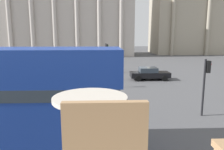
# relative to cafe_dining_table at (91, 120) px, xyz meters

# --- Properties ---
(cafe_dining_table) EXTENTS (0.60, 0.60, 0.73)m
(cafe_dining_table) POSITION_rel_cafe_dining_table_xyz_m (0.00, 0.00, 0.00)
(cafe_dining_table) COLOR #2D2D30
(cafe_dining_table) RESTS_ON cafe_floor_slab
(plaza_building_left) EXTENTS (30.95, 12.98, 19.30)m
(plaza_building_left) POSITION_rel_cafe_dining_table_xyz_m (-7.95, 53.74, 5.63)
(plaza_building_left) COLOR #BCB2A8
(plaza_building_left) RESTS_ON ground_plane
(plaza_building_right) EXTENTS (33.16, 13.75, 23.62)m
(plaza_building_right) POSITION_rel_cafe_dining_table_xyz_m (30.06, 58.24, 7.79)
(plaza_building_right) COLOR #A39984
(plaza_building_right) RESTS_ON ground_plane
(traffic_light_near) EXTENTS (0.42, 0.24, 3.40)m
(traffic_light_near) POSITION_rel_cafe_dining_table_xyz_m (6.05, 10.50, -1.79)
(traffic_light_near) COLOR black
(traffic_light_near) RESTS_ON ground_plane
(traffic_light_mid) EXTENTS (0.42, 0.24, 3.35)m
(traffic_light_mid) POSITION_rel_cafe_dining_table_xyz_m (-0.55, 17.83, -1.81)
(traffic_light_mid) COLOR black
(traffic_light_mid) RESTS_ON ground_plane
(traffic_light_far) EXTENTS (0.42, 0.24, 3.79)m
(traffic_light_far) POSITION_rel_cafe_dining_table_xyz_m (0.54, 25.67, -1.54)
(traffic_light_far) COLOR black
(traffic_light_far) RESTS_ON ground_plane
(car_white) EXTENTS (4.20, 1.93, 1.35)m
(car_white) POSITION_rel_cafe_dining_table_xyz_m (-8.43, 23.25, -3.32)
(car_white) COLOR black
(car_white) RESTS_ON ground_plane
(car_black) EXTENTS (4.20, 1.93, 1.35)m
(car_black) POSITION_rel_cafe_dining_table_xyz_m (5.10, 21.42, -3.32)
(car_black) COLOR black
(car_black) RESTS_ON ground_plane
(pedestrian_yellow) EXTENTS (0.32, 0.32, 1.81)m
(pedestrian_yellow) POSITION_rel_cafe_dining_table_xyz_m (1.65, 26.53, -2.97)
(pedestrian_yellow) COLOR #282B33
(pedestrian_yellow) RESTS_ON ground_plane
(pedestrian_olive) EXTENTS (0.32, 0.32, 1.82)m
(pedestrian_olive) POSITION_rel_cafe_dining_table_xyz_m (-8.36, 19.63, -2.96)
(pedestrian_olive) COLOR #282B33
(pedestrian_olive) RESTS_ON ground_plane
(pedestrian_white) EXTENTS (0.32, 0.32, 1.82)m
(pedestrian_white) POSITION_rel_cafe_dining_table_xyz_m (-7.08, 27.34, -2.96)
(pedestrian_white) COLOR #282B33
(pedestrian_white) RESTS_ON ground_plane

